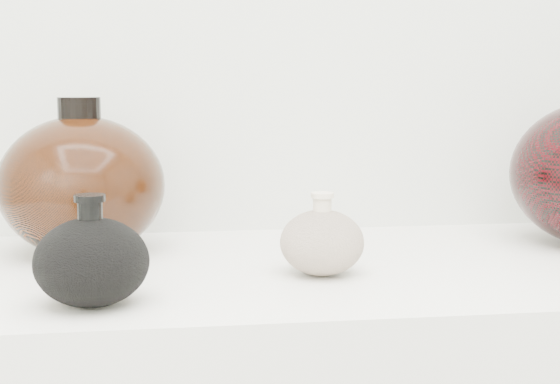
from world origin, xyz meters
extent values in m
cube|color=silver|center=(0.00, 0.95, 0.89)|extent=(1.20, 0.50, 0.03)
ellipsoid|color=black|center=(-0.24, 0.79, 0.95)|extent=(0.14, 0.14, 0.10)
cylinder|color=black|center=(-0.24, 0.79, 1.00)|extent=(0.03, 0.03, 0.03)
cylinder|color=black|center=(-0.24, 0.79, 1.02)|extent=(0.04, 0.04, 0.01)
ellipsoid|color=beige|center=(0.03, 0.89, 0.94)|extent=(0.11, 0.11, 0.08)
cylinder|color=beige|center=(0.03, 0.89, 0.99)|extent=(0.02, 0.02, 0.02)
cylinder|color=beige|center=(0.03, 0.89, 1.00)|extent=(0.03, 0.03, 0.01)
ellipsoid|color=black|center=(-0.27, 1.05, 1.00)|extent=(0.27, 0.27, 0.19)
cylinder|color=black|center=(-0.27, 1.05, 1.10)|extent=(0.07, 0.07, 0.04)
camera|label=1|loc=(-0.15, -0.05, 1.14)|focal=50.00mm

